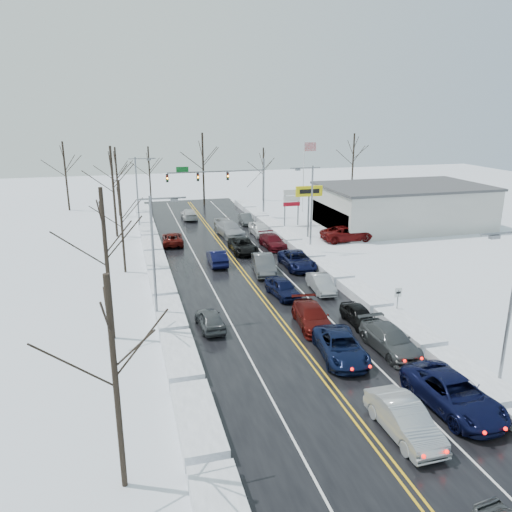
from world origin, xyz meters
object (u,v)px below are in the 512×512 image
object	(u,v)px
flagpole	(305,171)
dealership_building	(402,206)
oncoming_car_0	(217,265)
traffic_signal_mast	(227,179)
tires_plus_sign	(309,195)

from	to	relation	value
flagpole	dealership_building	size ratio (longest dim) A/B	0.49
oncoming_car_0	dealership_building	bearing A→B (deg)	-157.44
traffic_signal_mast	flagpole	distance (m)	11.90
traffic_signal_mast	flagpole	xyz separation A→B (m)	(11.72, 2.01, 0.45)
traffic_signal_mast	oncoming_car_0	world-z (taller)	traffic_signal_mast
tires_plus_sign	flagpole	xyz separation A→B (m)	(4.67, 14.01, 0.93)
dealership_building	oncoming_car_0	distance (m)	27.82
tires_plus_sign	oncoming_car_0	size ratio (longest dim) A/B	1.35
tires_plus_sign	flagpole	bearing A→B (deg)	71.56
traffic_signal_mast	flagpole	bearing A→B (deg)	9.73
traffic_signal_mast	tires_plus_sign	distance (m)	13.92
traffic_signal_mast	oncoming_car_0	distance (m)	21.36
traffic_signal_mast	dealership_building	xyz separation A→B (m)	(20.53, -9.99, -2.82)
dealership_building	traffic_signal_mast	bearing A→B (deg)	154.05
tires_plus_sign	oncoming_car_0	distance (m)	15.52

